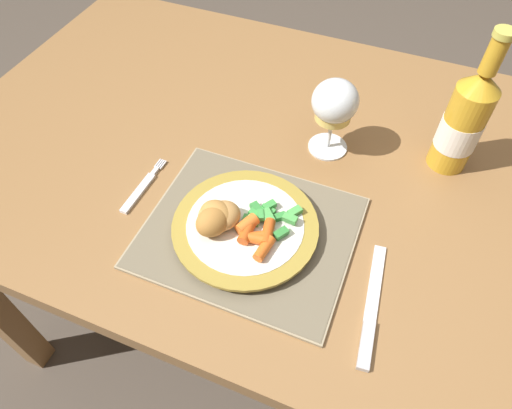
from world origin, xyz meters
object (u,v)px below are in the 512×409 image
(dinner_plate, at_px, (245,227))
(table_knife, at_px, (371,314))
(bottle, at_px, (464,121))
(fork, at_px, (141,189))
(dining_table, at_px, (274,185))
(wine_glass, at_px, (335,105))

(dinner_plate, height_order, table_knife, dinner_plate)
(bottle, bearing_deg, dinner_plate, -134.22)
(table_knife, distance_m, bottle, 0.37)
(fork, height_order, table_knife, table_knife)
(dining_table, bearing_deg, bottle, 17.41)
(table_knife, distance_m, wine_glass, 0.36)
(fork, bearing_deg, dinner_plate, -4.75)
(wine_glass, bearing_deg, dining_table, -150.62)
(dinner_plate, height_order, wine_glass, wine_glass)
(fork, height_order, bottle, bottle)
(dining_table, xyz_separation_m, fork, (-0.19, -0.18, 0.10))
(fork, bearing_deg, wine_glass, 39.54)
(dinner_plate, height_order, fork, dinner_plate)
(dinner_plate, xyz_separation_m, wine_glass, (0.07, 0.24, 0.09))
(fork, bearing_deg, bottle, 29.12)
(table_knife, bearing_deg, dining_table, 133.00)
(table_knife, height_order, bottle, bottle)
(wine_glass, distance_m, bottle, 0.22)
(dinner_plate, relative_size, fork, 1.76)
(wine_glass, relative_size, bottle, 0.56)
(fork, xyz_separation_m, bottle, (0.49, 0.27, 0.10))
(fork, xyz_separation_m, table_knife, (0.43, -0.08, 0.00))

